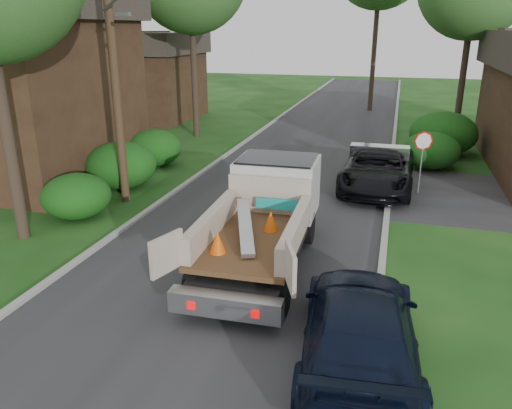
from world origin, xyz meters
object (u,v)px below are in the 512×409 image
object	(u,v)px
house_left_far	(143,75)
flatbed_truck	(268,207)
utility_pole	(113,59)
house_left_near	(3,76)
black_pickup	(378,169)
navy_suv	(359,329)
stop_sign	(423,149)

from	to	relation	value
house_left_far	flatbed_truck	bearing A→B (deg)	-54.33
utility_pole	house_left_near	distance (m)	6.88
house_left_far	house_left_near	bearing A→B (deg)	-84.29
black_pickup	navy_suv	bearing A→B (deg)	-87.42
stop_sign	utility_pole	world-z (taller)	utility_pole
house_left_near	navy_suv	distance (m)	18.76
utility_pole	black_pickup	world-z (taller)	utility_pole
house_left_near	black_pickup	bearing A→B (deg)	8.04
stop_sign	flatbed_truck	world-z (taller)	flatbed_truck
stop_sign	utility_pole	bearing A→B (deg)	-159.38
utility_pole	house_left_far	bearing A→B (deg)	115.23
house_left_far	flatbed_truck	xyz separation A→B (m)	(14.32, -19.96, -1.68)
house_left_near	flatbed_truck	xyz separation A→B (m)	(12.82, -4.96, -2.90)
black_pickup	flatbed_truck	bearing A→B (deg)	-109.54
utility_pole	house_left_near	bearing A→B (deg)	162.80
stop_sign	flatbed_truck	bearing A→B (deg)	-122.17
utility_pole	navy_suv	world-z (taller)	utility_pole
house_left_near	flatbed_truck	size ratio (longest dim) A/B	1.44
house_left_far	flatbed_truck	size ratio (longest dim) A/B	1.12
house_left_near	navy_suv	world-z (taller)	house_left_near
black_pickup	navy_suv	world-z (taller)	black_pickup
stop_sign	house_left_near	distance (m)	17.50
house_left_near	flatbed_truck	bearing A→B (deg)	-21.13
stop_sign	navy_suv	xyz separation A→B (m)	(-1.40, -11.50, -1.00)
house_left_far	navy_suv	xyz separation A→B (m)	(17.30, -24.50, -2.27)
house_left_near	house_left_far	xyz separation A→B (m)	(-1.50, 15.00, -1.23)
house_left_near	house_left_far	size ratio (longest dim) A/B	1.29
utility_pole	navy_suv	size ratio (longest dim) A/B	1.86
stop_sign	flatbed_truck	distance (m)	8.23
stop_sign	flatbed_truck	size ratio (longest dim) A/B	0.37
utility_pole	house_left_far	distance (m)	18.93
house_left_far	navy_suv	distance (m)	30.08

